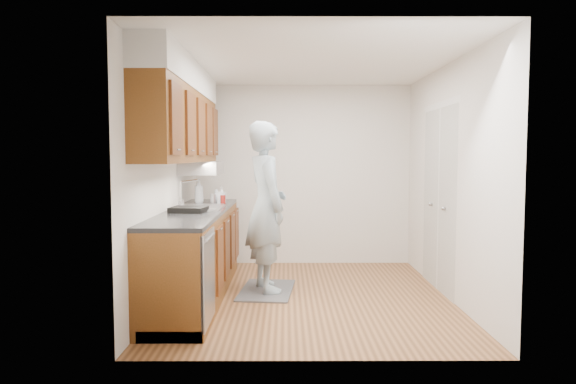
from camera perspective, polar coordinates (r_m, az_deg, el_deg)
The scene contains 16 objects.
floor at distance 5.66m, azimuth 2.20°, elevation -11.51°, with size 3.50×3.50×0.00m, color #986339.
ceiling at distance 5.54m, azimuth 2.27°, elevation 14.25°, with size 3.50×3.50×0.00m, color white.
wall_left at distance 5.60m, azimuth -13.29°, elevation 1.20°, with size 0.02×3.50×2.50m, color silver.
wall_right at distance 5.72m, azimuth 17.42°, elevation 1.18°, with size 0.02×3.50×2.50m, color silver.
wall_back at distance 7.21m, azimuth 1.65°, elevation 1.90°, with size 3.00×0.02×2.50m, color silver.
counter at distance 5.63m, azimuth -10.17°, elevation -6.55°, with size 0.64×2.80×1.30m.
upper_cabinets at distance 5.62m, azimuth -11.61°, elevation 8.36°, with size 0.47×2.80×1.21m.
closet_door at distance 6.02m, azimuth 16.40°, elevation -0.82°, with size 0.02×1.22×2.05m, color silver.
floor_mat at distance 5.87m, azimuth -2.38°, elevation -10.85°, with size 0.56×0.96×0.02m, color #5E5E60.
person at distance 5.69m, azimuth -2.41°, elevation -0.35°, with size 0.75×0.50×2.13m, color #96AAB6.
soap_bottle_a at distance 6.36m, azimuth -9.87°, elevation 0.10°, with size 0.11×0.11×0.29m, color silver.
soap_bottle_b at distance 6.26m, azimuth -7.39°, elevation -0.37°, with size 0.09×0.09×0.20m, color silver.
soap_bottle_c at distance 6.31m, azimuth -7.97°, elevation -0.45°, with size 0.14×0.14×0.18m, color silver.
soda_can at distance 6.14m, azimuth -7.24°, elevation -0.87°, with size 0.06×0.06×0.11m, color maroon.
steel_can at distance 6.18m, azimuth -8.34°, elevation -0.79°, with size 0.07×0.07×0.12m, color #A5A5AA.
dish_rack at distance 5.36m, azimuth -10.99°, elevation -1.92°, with size 0.35×0.29×0.05m, color black.
Camera 1 is at (-0.23, -5.45, 1.51)m, focal length 32.00 mm.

